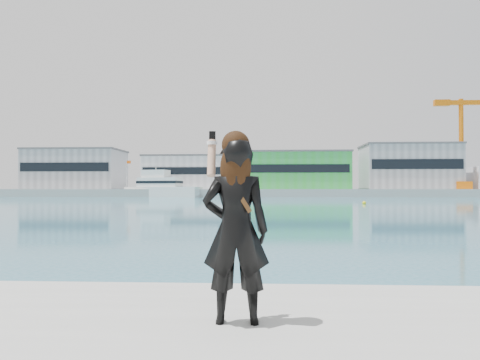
% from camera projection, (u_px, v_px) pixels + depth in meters
% --- Properties ---
extents(far_quay, '(320.00, 40.00, 2.00)m').
position_uv_depth(far_quay, '(265.00, 193.00, 134.60)').
color(far_quay, '#9E9E99').
rests_on(far_quay, ground).
extents(warehouse_grey_left, '(26.52, 16.36, 11.50)m').
position_uv_depth(warehouse_grey_left, '(76.00, 169.00, 135.71)').
color(warehouse_grey_left, gray).
rests_on(warehouse_grey_left, far_quay).
extents(warehouse_white, '(24.48, 15.35, 9.50)m').
position_uv_depth(warehouse_white, '(189.00, 173.00, 133.90)').
color(warehouse_white, silver).
rests_on(warehouse_white, far_quay).
extents(warehouse_green, '(30.60, 16.36, 10.50)m').
position_uv_depth(warehouse_green, '(294.00, 171.00, 132.28)').
color(warehouse_green, green).
rests_on(warehouse_green, far_quay).
extents(warehouse_grey_right, '(25.50, 15.35, 12.50)m').
position_uv_depth(warehouse_grey_right, '(409.00, 167.00, 130.56)').
color(warehouse_grey_right, gray).
rests_on(warehouse_grey_right, far_quay).
extents(dock_crane, '(23.00, 4.00, 24.00)m').
position_uv_depth(dock_crane, '(466.00, 140.00, 124.00)').
color(dock_crane, orange).
rests_on(dock_crane, far_quay).
extents(flagpole_left, '(1.28, 0.16, 8.00)m').
position_uv_depth(flagpole_left, '(127.00, 173.00, 127.79)').
color(flagpole_left, silver).
rests_on(flagpole_left, far_quay).
extents(flagpole_right, '(1.28, 0.16, 8.00)m').
position_uv_depth(flagpole_right, '(348.00, 172.00, 124.53)').
color(flagpole_right, silver).
rests_on(flagpole_right, far_quay).
extents(motor_yacht, '(19.99, 9.88, 8.99)m').
position_uv_depth(motor_yacht, '(162.00, 187.00, 118.17)').
color(motor_yacht, white).
rests_on(motor_yacht, ground).
extents(buoy_near, '(0.50, 0.50, 0.50)m').
position_uv_depth(buoy_near, '(364.00, 204.00, 62.01)').
color(buoy_near, yellow).
rests_on(buoy_near, ground).
extents(buoy_far, '(0.50, 0.50, 0.50)m').
position_uv_depth(buoy_far, '(230.00, 200.00, 85.49)').
color(buoy_far, yellow).
rests_on(buoy_far, ground).
extents(woman, '(0.61, 0.41, 1.71)m').
position_uv_depth(woman, '(236.00, 224.00, 4.12)').
color(woman, black).
rests_on(woman, near_quay).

